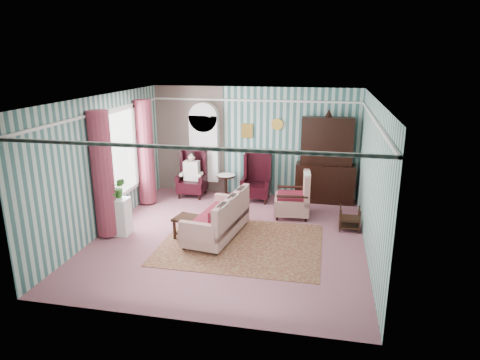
% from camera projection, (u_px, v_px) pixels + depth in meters
% --- Properties ---
extents(floor, '(6.00, 6.00, 0.00)m').
position_uv_depth(floor, '(230.00, 237.00, 9.01)').
color(floor, '#93555B').
rests_on(floor, ground).
extents(room_shell, '(5.53, 6.02, 2.91)m').
position_uv_depth(room_shell, '(202.00, 141.00, 8.72)').
color(room_shell, '#35615D').
rests_on(room_shell, ground).
extents(bookcase, '(0.80, 0.28, 2.24)m').
position_uv_depth(bookcase, '(205.00, 153.00, 11.62)').
color(bookcase, white).
rests_on(bookcase, floor).
extents(dresser_hutch, '(1.50, 0.56, 2.36)m').
position_uv_depth(dresser_hutch, '(326.00, 157.00, 10.87)').
color(dresser_hutch, black).
rests_on(dresser_hutch, floor).
extents(wingback_left, '(0.76, 0.80, 1.25)m').
position_uv_depth(wingback_left, '(192.00, 174.00, 11.44)').
color(wingback_left, black).
rests_on(wingback_left, floor).
extents(wingback_right, '(0.76, 0.80, 1.25)m').
position_uv_depth(wingback_right, '(256.00, 178.00, 11.10)').
color(wingback_right, black).
rests_on(wingback_right, floor).
extents(seated_woman, '(0.44, 0.40, 1.18)m').
position_uv_depth(seated_woman, '(192.00, 175.00, 11.45)').
color(seated_woman, white).
rests_on(seated_woman, floor).
extents(round_side_table, '(0.50, 0.50, 0.60)m').
position_uv_depth(round_side_table, '(226.00, 186.00, 11.50)').
color(round_side_table, black).
rests_on(round_side_table, floor).
extents(nest_table, '(0.45, 0.38, 0.54)m').
position_uv_depth(nest_table, '(350.00, 218.00, 9.30)').
color(nest_table, black).
rests_on(nest_table, floor).
extents(plant_stand, '(0.55, 0.35, 0.80)m').
position_uv_depth(plant_stand, '(117.00, 216.00, 9.07)').
color(plant_stand, silver).
rests_on(plant_stand, floor).
extents(rug, '(3.20, 2.60, 0.01)m').
position_uv_depth(rug, '(241.00, 244.00, 8.67)').
color(rug, '#4E1E1A').
rests_on(rug, floor).
extents(sofa, '(1.35, 2.03, 1.11)m').
position_uv_depth(sofa, '(216.00, 212.00, 8.90)').
color(sofa, '#B7AD8E').
rests_on(sofa, floor).
extents(floral_armchair, '(0.85, 0.94, 0.92)m').
position_uv_depth(floral_armchair, '(292.00, 198.00, 10.06)').
color(floral_armchair, beige).
rests_on(floral_armchair, floor).
extents(coffee_table, '(1.01, 0.66, 0.45)m').
position_uv_depth(coffee_table, '(197.00, 229.00, 8.87)').
color(coffee_table, black).
rests_on(coffee_table, floor).
extents(potted_plant_a, '(0.42, 0.39, 0.37)m').
position_uv_depth(potted_plant_a, '(111.00, 192.00, 8.80)').
color(potted_plant_a, '#224C17').
rests_on(potted_plant_a, plant_stand).
extents(potted_plant_b, '(0.28, 0.25, 0.43)m').
position_uv_depth(potted_plant_b, '(119.00, 188.00, 8.95)').
color(potted_plant_b, '#1F581B').
rests_on(potted_plant_b, plant_stand).
extents(potted_plant_c, '(0.29, 0.29, 0.40)m').
position_uv_depth(potted_plant_c, '(111.00, 189.00, 8.94)').
color(potted_plant_c, '#244917').
rests_on(potted_plant_c, plant_stand).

